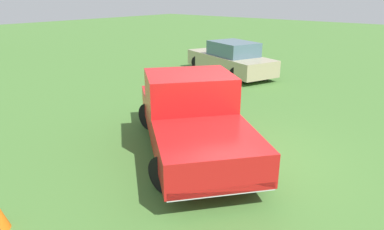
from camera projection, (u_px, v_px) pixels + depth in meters
name	position (u px, v px, depth m)	size (l,w,h in m)	color
ground_plane	(238.00, 155.00, 7.83)	(80.00, 80.00, 0.00)	#477533
pickup_truck	(191.00, 112.00, 7.84)	(5.11, 4.60, 1.79)	black
sedan_near	(231.00, 59.00, 15.38)	(4.87, 3.14, 1.48)	black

